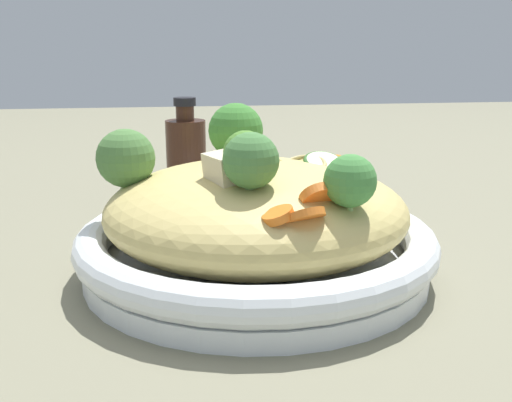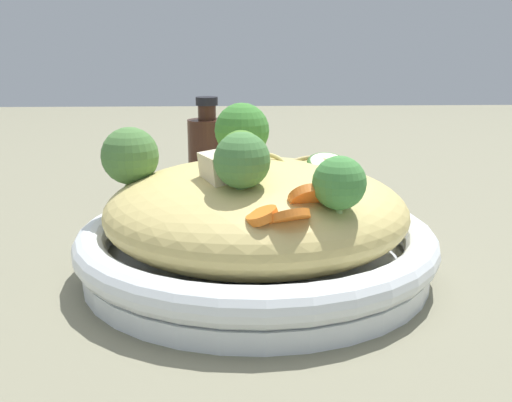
% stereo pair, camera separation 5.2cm
% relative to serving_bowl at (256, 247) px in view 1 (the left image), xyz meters
% --- Properties ---
extents(ground_plane, '(3.00, 3.00, 0.00)m').
position_rel_serving_bowl_xyz_m(ground_plane, '(0.00, 0.00, -0.02)').
color(ground_plane, '#75725B').
extents(serving_bowl, '(0.32, 0.32, 0.05)m').
position_rel_serving_bowl_xyz_m(serving_bowl, '(0.00, 0.00, 0.00)').
color(serving_bowl, white).
rests_on(serving_bowl, ground_plane).
extents(noodle_heap, '(0.26, 0.26, 0.09)m').
position_rel_serving_bowl_xyz_m(noodle_heap, '(0.00, 0.00, 0.03)').
color(noodle_heap, tan).
rests_on(noodle_heap, serving_bowl).
extents(broccoli_florets, '(0.21, 0.23, 0.08)m').
position_rel_serving_bowl_xyz_m(broccoli_florets, '(-0.00, 0.03, 0.09)').
color(broccoli_florets, '#A2BB7A').
rests_on(broccoli_florets, serving_bowl).
extents(carrot_coins, '(0.22, 0.13, 0.03)m').
position_rel_serving_bowl_xyz_m(carrot_coins, '(-0.04, -0.01, 0.07)').
color(carrot_coins, orange).
rests_on(carrot_coins, serving_bowl).
extents(zucchini_slices, '(0.09, 0.12, 0.02)m').
position_rel_serving_bowl_xyz_m(zucchini_slices, '(0.05, -0.02, 0.07)').
color(zucchini_slices, beige).
rests_on(zucchini_slices, serving_bowl).
extents(chicken_chunks, '(0.07, 0.04, 0.03)m').
position_rel_serving_bowl_xyz_m(chicken_chunks, '(-0.03, 0.03, 0.08)').
color(chicken_chunks, beige).
rests_on(chicken_chunks, serving_bowl).
extents(soy_sauce_bottle, '(0.05, 0.05, 0.13)m').
position_rel_serving_bowl_xyz_m(soy_sauce_bottle, '(0.27, 0.05, 0.03)').
color(soy_sauce_bottle, '#381E14').
rests_on(soy_sauce_bottle, ground_plane).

